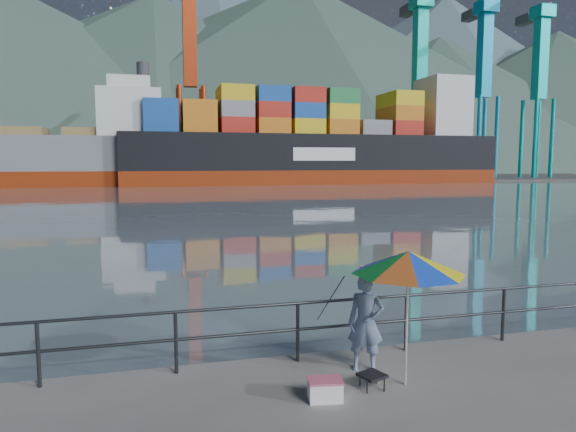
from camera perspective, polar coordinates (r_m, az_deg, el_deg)
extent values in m
cube|color=slate|center=(136.39, -14.04, 4.48)|extent=(500.00, 280.00, 0.00)
cube|color=#514F4C|center=(100.03, -8.08, 4.09)|extent=(200.00, 40.00, 0.40)
cylinder|color=#2D3033|center=(8.47, -5.54, -10.10)|extent=(22.00, 0.05, 0.05)
cylinder|color=#2D3033|center=(8.61, -5.51, -12.98)|extent=(22.00, 0.05, 0.05)
cube|color=#2D3033|center=(8.62, -5.51, -13.29)|extent=(22.00, 0.06, 1.00)
cone|color=#385147|center=(213.56, -14.48, 14.13)|extent=(282.88, 282.88, 68.00)
cone|color=#385147|center=(227.81, 1.31, 15.32)|extent=(332.80, 332.80, 80.00)
cone|color=#385147|center=(258.81, 16.41, 11.96)|extent=(257.92, 257.92, 62.00)
cone|color=#385147|center=(304.52, 27.54, 11.36)|extent=(291.20, 291.20, 70.00)
cube|color=yellow|center=(98.99, -8.04, 5.57)|extent=(6.00, 2.40, 5.20)
cube|color=#194CA5|center=(99.93, -4.31, 5.62)|extent=(6.00, 2.40, 5.20)
cube|color=#194CA5|center=(101.29, -0.67, 5.64)|extent=(6.00, 2.40, 5.20)
cube|color=#194CA5|center=(103.04, 2.86, 6.36)|extent=(6.00, 2.40, 7.80)
cube|color=red|center=(105.16, 6.25, 5.62)|extent=(6.00, 2.40, 5.20)
cube|color=gray|center=(107.64, 9.51, 5.58)|extent=(6.00, 2.40, 5.20)
cube|color=#194CA5|center=(110.46, 12.59, 4.86)|extent=(6.00, 2.40, 2.60)
cube|color=red|center=(113.54, 15.54, 5.47)|extent=(6.00, 2.40, 5.20)
cube|color=gray|center=(116.94, 18.29, 4.76)|extent=(6.00, 2.40, 2.60)
cube|color=#194CA5|center=(101.97, -8.23, 5.58)|extent=(6.00, 2.40, 5.20)
cube|color=#267F3F|center=(102.90, -4.60, 4.90)|extent=(6.00, 2.40, 2.60)
cube|color=gray|center=(104.21, -1.07, 5.65)|extent=(6.00, 2.40, 5.20)
cube|color=red|center=(105.91, 2.37, 6.36)|extent=(6.00, 2.40, 7.80)
cube|color=red|center=(107.99, 5.68, 4.95)|extent=(6.00, 2.40, 2.60)
cube|color=#194CA5|center=(110.38, 8.87, 5.60)|extent=(6.00, 2.40, 5.20)
cube|color=#194CA5|center=(113.13, 11.89, 4.90)|extent=(6.00, 2.40, 2.60)
cube|color=#194CA5|center=(116.15, 14.79, 5.49)|extent=(6.00, 2.40, 5.20)
cube|color=#194CA5|center=(119.46, 17.53, 5.43)|extent=(6.00, 2.40, 5.20)
cube|color=yellow|center=(104.97, -8.40, 4.88)|extent=(6.00, 2.40, 2.60)
cube|color=yellow|center=(105.84, -4.90, 6.34)|extent=(6.00, 2.40, 7.80)
cube|color=orange|center=(107.12, -1.45, 6.36)|extent=(6.00, 2.40, 7.80)
imported|color=navy|center=(8.50, 8.64, -11.64)|extent=(0.67, 0.58, 1.56)
cylinder|color=white|center=(8.02, 13.05, -11.65)|extent=(0.04, 0.04, 1.88)
cone|color=#C95B22|center=(7.78, 13.21, -5.05)|extent=(2.11, 2.11, 0.35)
cube|color=black|center=(8.05, 9.33, -17.07)|extent=(0.44, 0.44, 0.05)
cube|color=#2D3033|center=(8.09, 9.31, -17.80)|extent=(0.29, 0.29, 0.18)
cube|color=white|center=(7.66, 4.13, -18.79)|extent=(0.51, 0.38, 0.27)
cylinder|color=black|center=(9.57, 4.60, -14.48)|extent=(0.16, 1.83, 1.29)
cube|color=maroon|center=(83.14, -27.42, 3.59)|extent=(47.34, 8.19, 2.50)
cube|color=gray|center=(83.11, -27.55, 6.17)|extent=(47.34, 8.19, 5.00)
cube|color=silver|center=(81.40, -17.13, 10.84)|extent=(9.00, 6.88, 7.00)
cube|color=maroon|center=(84.46, 2.96, 4.29)|extent=(60.74, 10.12, 2.50)
cube|color=black|center=(84.43, 2.98, 7.04)|extent=(60.74, 10.12, 5.60)
cube|color=silver|center=(94.42, 16.76, 11.43)|extent=(7.00, 8.10, 10.00)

